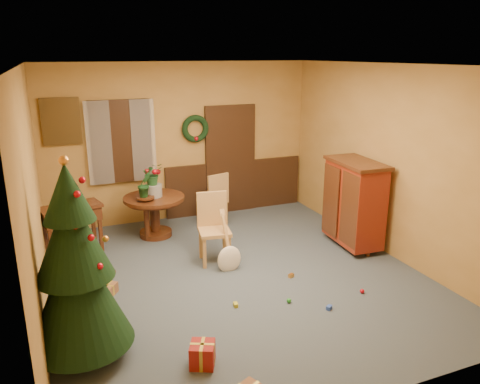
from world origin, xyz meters
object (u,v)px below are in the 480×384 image
chair_near (213,225)px  dining_table (154,209)px  writing_desk (71,218)px  sideboard (354,201)px  christmas_tree (75,268)px

chair_near → dining_table: bearing=115.3°
writing_desk → sideboard: bearing=-18.1°
chair_near → writing_desk: bearing=152.0°
christmas_tree → sideboard: christmas_tree is taller
christmas_tree → sideboard: bearing=18.3°
writing_desk → dining_table: bearing=10.8°
dining_table → sideboard: bearing=-29.7°
christmas_tree → writing_desk: 2.84m
dining_table → sideboard: sideboard is taller
chair_near → christmas_tree: bearing=-139.0°
christmas_tree → dining_table: bearing=65.2°
writing_desk → sideboard: sideboard is taller
chair_near → christmas_tree: 2.73m
writing_desk → sideboard: (4.23, -1.38, 0.16)m
writing_desk → chair_near: bearing=-28.0°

